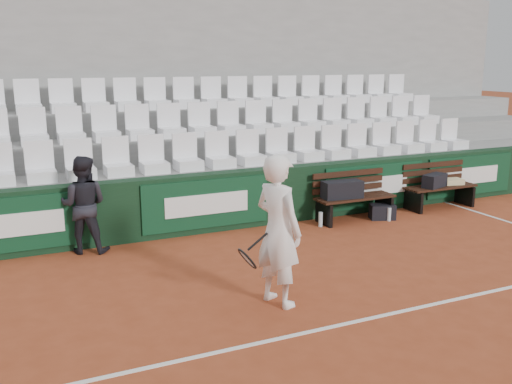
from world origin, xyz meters
name	(u,v)px	position (x,y,z in m)	size (l,w,h in m)	color
ground	(342,325)	(0.00, 0.00, 0.00)	(80.00, 80.00, 0.00)	#9D4223
court_baseline	(342,325)	(0.00, 0.00, 0.00)	(18.00, 0.06, 0.01)	white
back_barrier	(218,201)	(0.07, 3.99, 0.50)	(18.00, 0.34, 1.00)	black
grandstand_tier_front	(202,194)	(0.00, 4.62, 0.50)	(18.00, 0.95, 1.00)	gray
grandstand_tier_mid	(186,173)	(0.00, 5.58, 0.72)	(18.00, 0.95, 1.45)	gray
grandstand_tier_back	(171,154)	(0.00, 6.53, 0.95)	(18.00, 0.95, 1.90)	gray
grandstand_rear_wall	(161,92)	(0.00, 7.15, 2.20)	(18.00, 0.30, 4.40)	#999996
seat_row_front	(204,151)	(0.00, 4.45, 1.31)	(11.90, 0.44, 0.63)	white
seat_row_mid	(187,120)	(0.00, 5.40, 1.77)	(11.90, 0.44, 0.63)	white
seat_row_back	(172,93)	(0.00, 6.35, 2.21)	(11.90, 0.44, 0.63)	white
bench_left	(355,208)	(2.53, 3.49, 0.23)	(1.50, 0.56, 0.45)	black
bench_right	(440,197)	(4.57, 3.56, 0.23)	(1.50, 0.56, 0.45)	black
sports_bag_left	(342,190)	(2.25, 3.50, 0.60)	(0.72, 0.31, 0.31)	black
sports_bag_right	(435,181)	(4.38, 3.51, 0.58)	(0.55, 0.25, 0.25)	black
towel	(452,181)	(4.89, 3.57, 0.50)	(0.39, 0.28, 0.11)	beige
sports_bag_ground	(382,212)	(3.05, 3.36, 0.14)	(0.45, 0.27, 0.27)	black
water_bottle_near	(321,219)	(1.76, 3.40, 0.13)	(0.07, 0.07, 0.26)	silver
water_bottle_far	(389,214)	(3.08, 3.20, 0.12)	(0.07, 0.07, 0.25)	silver
tennis_player	(278,230)	(-0.38, 0.83, 0.91)	(0.81, 0.77, 1.82)	white
ball_kid	(83,205)	(-2.19, 3.73, 0.74)	(0.72, 0.56, 1.48)	black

